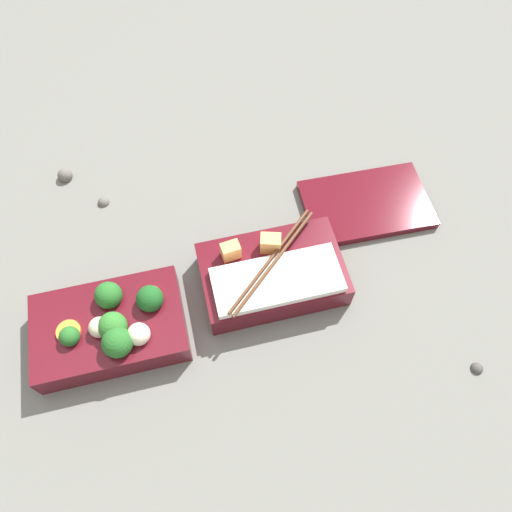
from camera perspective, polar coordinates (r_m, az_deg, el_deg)
The scene contains 7 objects.
ground_plane at distance 0.75m, azimuth -6.76°, elevation -4.70°, with size 3.00×3.00×0.00m, color slate.
bento_tray_vegetable at distance 0.73m, azimuth -16.15°, elevation -7.75°, with size 0.21×0.13×0.08m.
bento_tray_rice at distance 0.74m, azimuth 1.83°, elevation -1.92°, with size 0.21×0.14×0.07m.
bento_lid at distance 0.84m, azimuth 12.45°, elevation 5.78°, with size 0.20×0.13×0.01m, color #510F19.
pebble_0 at distance 0.87m, azimuth -17.08°, elevation 6.02°, with size 0.02×0.02×0.02m, color #595651.
pebble_1 at distance 0.92m, azimuth -20.99°, elevation 8.59°, with size 0.02×0.02×0.02m, color #595651.
pebble_3 at distance 0.77m, azimuth 24.00°, elevation -11.60°, with size 0.02×0.02×0.02m, color #474442.
Camera 1 is at (0.01, -0.32, 0.68)m, focal length 35.00 mm.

